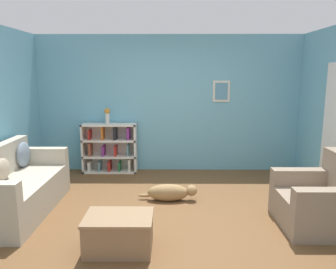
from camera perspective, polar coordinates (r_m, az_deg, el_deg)
ground_plane at (r=4.49m, az=-0.04°, el=-14.25°), size 14.00×14.00×0.00m
wall_back at (r=6.35m, az=0.14°, el=5.33°), size 5.60×0.13×2.60m
couch at (r=4.97m, az=-25.03°, el=-8.53°), size 0.81×1.83×0.91m
bookshelf at (r=6.40m, az=-10.06°, el=-2.40°), size 1.03×0.30×0.95m
recliner_chair at (r=4.57m, az=25.12°, el=-10.47°), size 0.88×0.96×0.91m
coffee_table at (r=3.72m, az=-8.54°, el=-16.41°), size 0.73×0.51×0.39m
dog at (r=4.98m, az=0.45°, el=-10.03°), size 0.89×0.23×0.26m
vase at (r=6.27m, az=-10.53°, el=3.37°), size 0.11×0.11×0.30m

